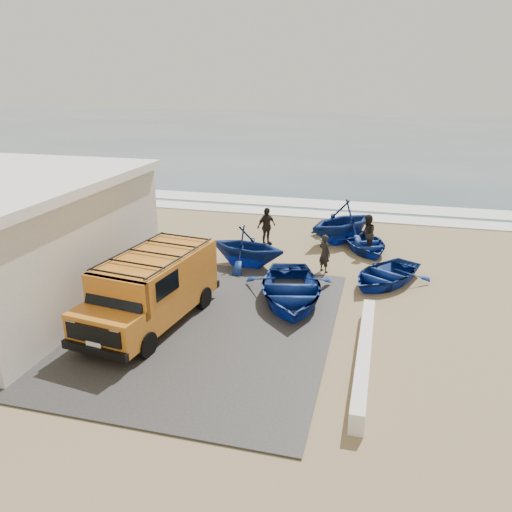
# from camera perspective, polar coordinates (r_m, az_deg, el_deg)

# --- Properties ---
(ground) EXTENTS (160.00, 160.00, 0.00)m
(ground) POSITION_cam_1_polar(r_m,az_deg,el_deg) (17.51, -3.87, -4.92)
(ground) COLOR #8E7752
(slab) EXTENTS (12.00, 10.00, 0.05)m
(slab) POSITION_cam_1_polar(r_m,az_deg,el_deg) (16.57, -12.70, -6.81)
(slab) COLOR #373532
(slab) RESTS_ON ground
(ocean) EXTENTS (180.00, 88.00, 0.01)m
(ocean) POSITION_cam_1_polar(r_m,az_deg,el_deg) (71.61, 10.72, 13.67)
(ocean) COLOR #385166
(ocean) RESTS_ON ground
(surf_line) EXTENTS (180.00, 1.60, 0.06)m
(surf_line) POSITION_cam_1_polar(r_m,az_deg,el_deg) (28.48, 3.73, 4.98)
(surf_line) COLOR white
(surf_line) RESTS_ON ground
(surf_wash) EXTENTS (180.00, 2.20, 0.04)m
(surf_wash) POSITION_cam_1_polar(r_m,az_deg,el_deg) (30.87, 4.63, 6.11)
(surf_wash) COLOR white
(surf_wash) RESTS_ON ground
(parapet) EXTENTS (0.35, 6.00, 0.55)m
(parapet) POSITION_cam_1_polar(r_m,az_deg,el_deg) (13.96, 12.23, -10.98)
(parapet) COLOR silver
(parapet) RESTS_ON ground
(van) EXTENTS (2.75, 5.52, 2.27)m
(van) POSITION_cam_1_polar(r_m,az_deg,el_deg) (15.71, -11.80, -3.47)
(van) COLOR #C8711E
(van) RESTS_ON ground
(boat_near_left) EXTENTS (4.10, 5.05, 0.92)m
(boat_near_left) POSITION_cam_1_polar(r_m,az_deg,el_deg) (17.13, 3.94, -3.81)
(boat_near_left) COLOR navy
(boat_near_left) RESTS_ON ground
(boat_near_right) EXTENTS (3.99, 4.35, 0.74)m
(boat_near_right) POSITION_cam_1_polar(r_m,az_deg,el_deg) (19.19, 14.48, -2.06)
(boat_near_right) COLOR navy
(boat_near_right) RESTS_ON ground
(boat_mid_left) EXTENTS (3.65, 3.30, 1.68)m
(boat_mid_left) POSITION_cam_1_polar(r_m,az_deg,el_deg) (20.20, -1.04, 1.13)
(boat_mid_left) COLOR navy
(boat_mid_left) RESTS_ON ground
(boat_mid_right) EXTENTS (3.46, 4.00, 0.69)m
(boat_mid_right) POSITION_cam_1_polar(r_m,az_deg,el_deg) (22.60, 12.37, 1.40)
(boat_mid_right) COLOR navy
(boat_mid_right) RESTS_ON ground
(boat_far_left) EXTENTS (4.87, 4.96, 1.98)m
(boat_far_left) POSITION_cam_1_polar(r_m,az_deg,el_deg) (23.52, 9.82, 3.94)
(boat_far_left) COLOR navy
(boat_far_left) RESTS_ON ground
(fisherman_front) EXTENTS (0.67, 0.64, 1.54)m
(fisherman_front) POSITION_cam_1_polar(r_m,az_deg,el_deg) (19.77, 7.84, 0.30)
(fisherman_front) COLOR black
(fisherman_front) RESTS_ON ground
(fisherman_middle) EXTENTS (0.71, 0.88, 1.74)m
(fisherman_middle) POSITION_cam_1_polar(r_m,az_deg,el_deg) (22.13, 12.57, 2.41)
(fisherman_middle) COLOR black
(fisherman_middle) RESTS_ON ground
(fisherman_back) EXTENTS (0.96, 1.08, 1.75)m
(fisherman_back) POSITION_cam_1_polar(r_m,az_deg,el_deg) (22.77, 1.19, 3.40)
(fisherman_back) COLOR black
(fisherman_back) RESTS_ON ground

